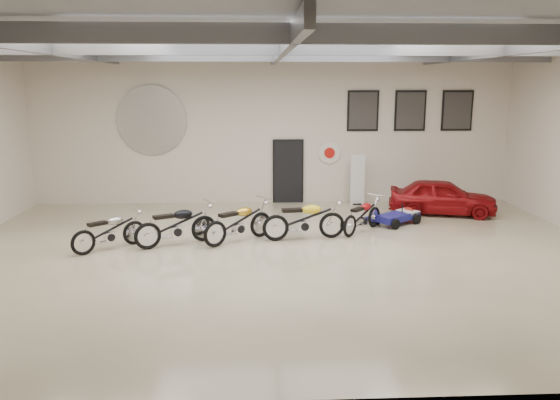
{
  "coord_description": "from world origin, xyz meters",
  "views": [
    {
      "loc": [
        -0.64,
        -12.3,
        3.99
      ],
      "look_at": [
        0.0,
        1.2,
        1.1
      ],
      "focal_mm": 35.0,
      "sensor_mm": 36.0,
      "label": 1
    }
  ],
  "objects_px": {
    "motorcycle_black": "(176,224)",
    "motorcycle_yellow": "(304,219)",
    "motorcycle_silver": "(109,230)",
    "banner_stand": "(358,179)",
    "motorcycle_gold": "(238,221)",
    "motorcycle_red": "(363,215)",
    "vintage_car": "(442,197)",
    "go_kart": "(401,213)"
  },
  "relations": [
    {
      "from": "motorcycle_silver",
      "to": "motorcycle_black",
      "type": "bearing_deg",
      "value": -29.13
    },
    {
      "from": "banner_stand",
      "to": "vintage_car",
      "type": "bearing_deg",
      "value": -35.26
    },
    {
      "from": "go_kart",
      "to": "motorcycle_silver",
      "type": "bearing_deg",
      "value": 159.59
    },
    {
      "from": "motorcycle_black",
      "to": "go_kart",
      "type": "height_order",
      "value": "motorcycle_black"
    },
    {
      "from": "motorcycle_gold",
      "to": "motorcycle_black",
      "type": "bearing_deg",
      "value": 150.74
    },
    {
      "from": "banner_stand",
      "to": "motorcycle_yellow",
      "type": "xyz_separation_m",
      "value": [
        -2.17,
        -4.12,
        -0.32
      ]
    },
    {
      "from": "motorcycle_gold",
      "to": "motorcycle_yellow",
      "type": "bearing_deg",
      "value": -33.68
    },
    {
      "from": "motorcycle_red",
      "to": "motorcycle_yellow",
      "type": "bearing_deg",
      "value": 153.48
    },
    {
      "from": "go_kart",
      "to": "motorcycle_yellow",
      "type": "bearing_deg",
      "value": 171.11
    },
    {
      "from": "motorcycle_yellow",
      "to": "motorcycle_red",
      "type": "bearing_deg",
      "value": 13.95
    },
    {
      "from": "motorcycle_yellow",
      "to": "banner_stand",
      "type": "bearing_deg",
      "value": 54.58
    },
    {
      "from": "motorcycle_silver",
      "to": "motorcycle_gold",
      "type": "relative_size",
      "value": 0.91
    },
    {
      "from": "banner_stand",
      "to": "motorcycle_silver",
      "type": "height_order",
      "value": "banner_stand"
    },
    {
      "from": "motorcycle_black",
      "to": "motorcycle_yellow",
      "type": "relative_size",
      "value": 0.98
    },
    {
      "from": "motorcycle_gold",
      "to": "go_kart",
      "type": "relative_size",
      "value": 1.23
    },
    {
      "from": "motorcycle_gold",
      "to": "motorcycle_red",
      "type": "distance_m",
      "value": 3.45
    },
    {
      "from": "banner_stand",
      "to": "motorcycle_black",
      "type": "relative_size",
      "value": 0.84
    },
    {
      "from": "motorcycle_black",
      "to": "go_kart",
      "type": "distance_m",
      "value": 6.48
    },
    {
      "from": "motorcycle_gold",
      "to": "vintage_car",
      "type": "xyz_separation_m",
      "value": [
        6.25,
        2.74,
        0.02
      ]
    },
    {
      "from": "motorcycle_silver",
      "to": "vintage_car",
      "type": "relative_size",
      "value": 0.58
    },
    {
      "from": "motorcycle_silver",
      "to": "motorcycle_yellow",
      "type": "distance_m",
      "value": 4.88
    },
    {
      "from": "vintage_car",
      "to": "motorcycle_silver",
      "type": "bearing_deg",
      "value": 123.68
    },
    {
      "from": "motorcycle_silver",
      "to": "motorcycle_gold",
      "type": "height_order",
      "value": "motorcycle_gold"
    },
    {
      "from": "motorcycle_yellow",
      "to": "vintage_car",
      "type": "xyz_separation_m",
      "value": [
        4.55,
        2.62,
        -0.0
      ]
    },
    {
      "from": "motorcycle_silver",
      "to": "motorcycle_gold",
      "type": "bearing_deg",
      "value": -30.03
    },
    {
      "from": "banner_stand",
      "to": "motorcycle_red",
      "type": "distance_m",
      "value": 3.52
    },
    {
      "from": "banner_stand",
      "to": "go_kart",
      "type": "relative_size",
      "value": 1.05
    },
    {
      "from": "motorcycle_black",
      "to": "motorcycle_gold",
      "type": "relative_size",
      "value": 1.01
    },
    {
      "from": "banner_stand",
      "to": "motorcycle_red",
      "type": "bearing_deg",
      "value": -101.33
    },
    {
      "from": "motorcycle_yellow",
      "to": "go_kart",
      "type": "distance_m",
      "value": 3.32
    },
    {
      "from": "motorcycle_black",
      "to": "motorcycle_yellow",
      "type": "height_order",
      "value": "motorcycle_yellow"
    },
    {
      "from": "motorcycle_silver",
      "to": "motorcycle_yellow",
      "type": "bearing_deg",
      "value": -31.9
    },
    {
      "from": "motorcycle_black",
      "to": "go_kart",
      "type": "xyz_separation_m",
      "value": [
        6.2,
        1.87,
        -0.24
      ]
    },
    {
      "from": "motorcycle_silver",
      "to": "banner_stand",
      "type": "bearing_deg",
      "value": -5.35
    },
    {
      "from": "motorcycle_red",
      "to": "vintage_car",
      "type": "relative_size",
      "value": 0.56
    },
    {
      "from": "motorcycle_black",
      "to": "motorcycle_yellow",
      "type": "bearing_deg",
      "value": -19.93
    },
    {
      "from": "banner_stand",
      "to": "motorcycle_gold",
      "type": "bearing_deg",
      "value": -135.38
    },
    {
      "from": "go_kart",
      "to": "vintage_car",
      "type": "bearing_deg",
      "value": -1.14
    },
    {
      "from": "motorcycle_yellow",
      "to": "motorcycle_red",
      "type": "xyz_separation_m",
      "value": [
        1.66,
        0.66,
        -0.08
      ]
    },
    {
      "from": "motorcycle_black",
      "to": "motorcycle_red",
      "type": "bearing_deg",
      "value": -14.54
    },
    {
      "from": "motorcycle_silver",
      "to": "motorcycle_red",
      "type": "height_order",
      "value": "motorcycle_silver"
    },
    {
      "from": "motorcycle_red",
      "to": "go_kart",
      "type": "distance_m",
      "value": 1.55
    }
  ]
}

